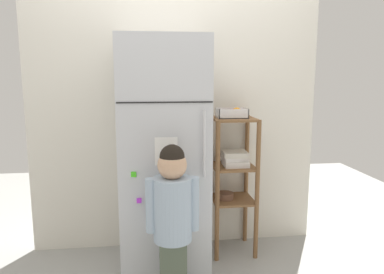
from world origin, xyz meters
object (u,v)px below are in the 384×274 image
object	(u,v)px
refrigerator	(163,156)
child_standing	(173,209)
fruit_bin	(233,113)
pantry_shelf_unit	(233,171)

from	to	relation	value
refrigerator	child_standing	world-z (taller)	refrigerator
child_standing	fruit_bin	xyz separation A→B (m)	(0.53, 0.65, 0.53)
refrigerator	fruit_bin	xyz separation A→B (m)	(0.56, 0.15, 0.30)
child_standing	fruit_bin	size ratio (longest dim) A/B	4.40
child_standing	fruit_bin	distance (m)	0.99
refrigerator	fruit_bin	distance (m)	0.66
refrigerator	child_standing	xyz separation A→B (m)	(0.03, -0.50, -0.23)
child_standing	pantry_shelf_unit	bearing A→B (deg)	50.16
refrigerator	child_standing	bearing A→B (deg)	-86.53
refrigerator	pantry_shelf_unit	xyz separation A→B (m)	(0.57, 0.15, -0.18)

